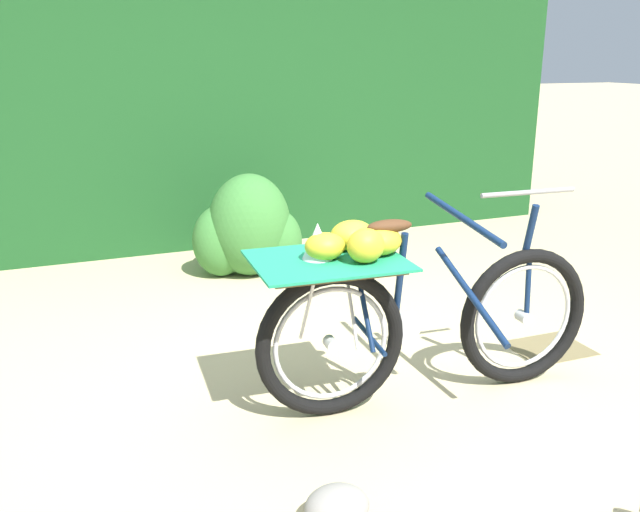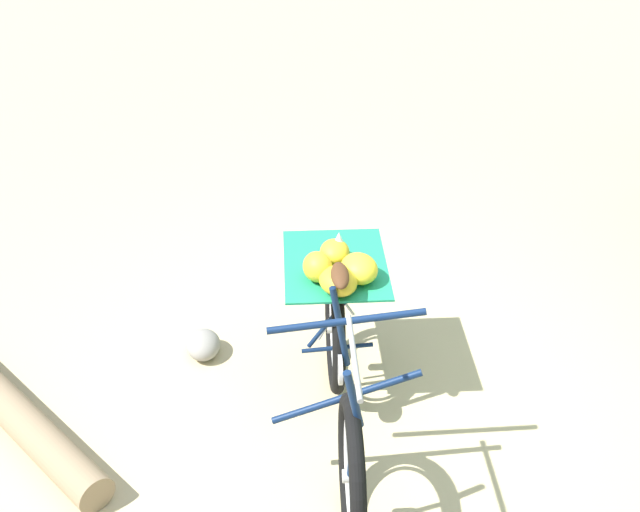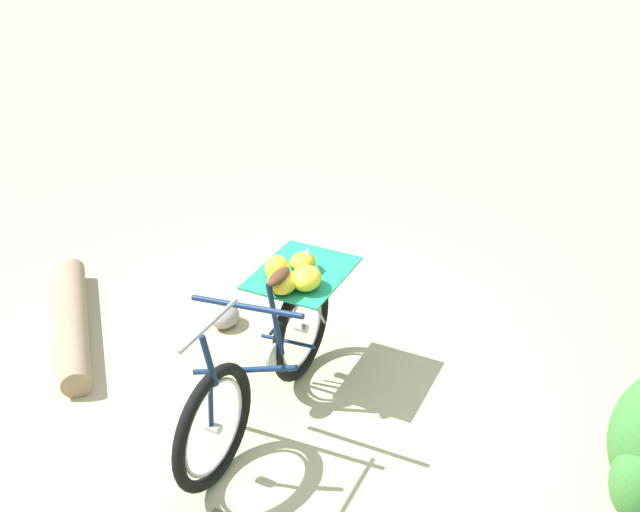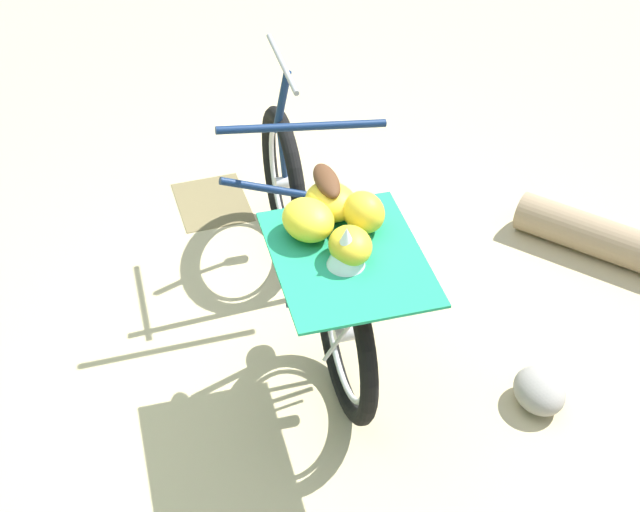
# 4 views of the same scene
# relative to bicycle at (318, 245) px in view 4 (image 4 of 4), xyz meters

# --- Properties ---
(ground_plane) EXTENTS (60.00, 60.00, 0.00)m
(ground_plane) POSITION_rel_bicycle_xyz_m (-0.17, 0.22, -0.49)
(ground_plane) COLOR #C6B284
(bicycle) EXTENTS (1.79, 0.71, 1.03)m
(bicycle) POSITION_rel_bicycle_xyz_m (0.00, 0.00, 0.00)
(bicycle) COLOR black
(bicycle) RESTS_ON ground_plane
(path_stone) EXTENTS (0.24, 0.20, 0.15)m
(path_stone) POSITION_rel_bicycle_xyz_m (-0.69, -0.74, -0.42)
(path_stone) COLOR gray
(path_stone) RESTS_ON ground_plane
(leaf_litter_patch) EXTENTS (0.44, 0.36, 0.01)m
(leaf_litter_patch) POSITION_rel_bicycle_xyz_m (1.07, 0.25, -0.49)
(leaf_litter_patch) COLOR olive
(leaf_litter_patch) RESTS_ON ground_plane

